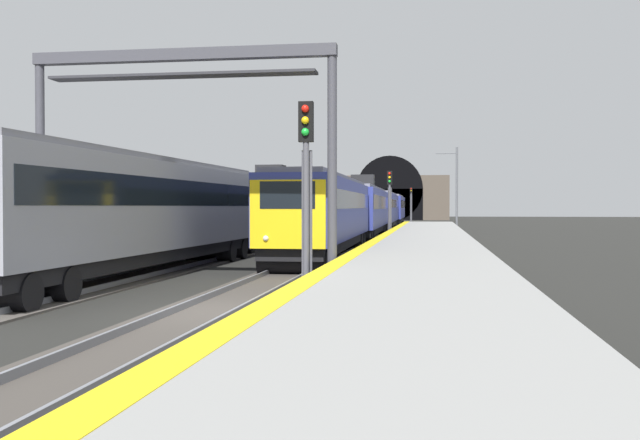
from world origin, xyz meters
The scene contains 13 objects.
ground_plane centered at (0.00, 0.00, 0.00)m, with size 320.00×320.00×0.00m, color black.
platform_right centered at (0.00, -4.56, 0.47)m, with size 112.00×4.61×0.95m, color gray.
platform_right_edge_strip centered at (0.00, -2.51, 0.95)m, with size 112.00×0.50×0.01m, color yellow.
track_main_line centered at (0.00, 0.00, 0.04)m, with size 160.00×2.64×0.21m.
track_adjacent_line centered at (0.00, 5.11, 0.04)m, with size 160.00×2.65×0.21m.
train_main_approaching centered at (46.01, 0.00, 2.20)m, with size 75.40×2.98×4.70m.
train_adjacent_platform centered at (18.78, 5.11, 2.36)m, with size 41.00×3.28×5.03m.
railway_signal_near centered at (2.84, -1.72, 3.13)m, with size 0.39×0.38×5.16m.
railway_signal_mid centered at (40.07, -1.72, 3.12)m, with size 0.39×0.38×5.14m.
railway_signal_far centered at (96.11, -1.72, 3.10)m, with size 0.39×0.38×5.30m.
overhead_signal_gantry centered at (5.34, 2.55, 5.50)m, with size 0.70×9.50×7.19m.
tunnel_portal centered at (114.37, 2.55, 3.98)m, with size 2.87×20.83×11.67m.
catenary_mast_near centered at (55.59, -7.23, 4.17)m, with size 0.22×2.13×8.13m.
Camera 1 is at (-15.93, -4.98, 2.44)m, focal length 41.05 mm.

